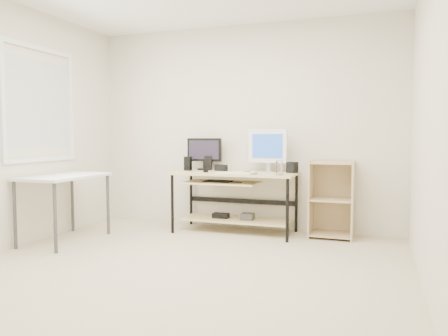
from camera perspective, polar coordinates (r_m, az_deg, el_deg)
name	(u,v)px	position (r m, az deg, el deg)	size (l,w,h in m)	color
room	(163,121)	(3.88, -7.92, 6.04)	(4.01, 4.01, 2.62)	beige
desk	(233,189)	(5.37, 1.16, -2.76)	(1.50, 0.65, 0.75)	beige
side_table	(64,182)	(5.23, -20.18, -1.76)	(0.60, 1.00, 0.75)	white
shelf_unit	(332,199)	(5.30, 13.91, -3.92)	(0.50, 0.40, 0.90)	tan
black_monitor	(204,152)	(5.67, -2.57, 2.14)	(0.45, 0.19, 0.41)	black
white_imac	(268,147)	(5.38, 5.73, 2.72)	(0.49, 0.16, 0.52)	silver
keyboard	(235,173)	(5.12, 1.45, -0.64)	(0.45, 0.12, 0.02)	white
mouse	(254,172)	(5.04, 3.93, -0.57)	(0.08, 0.12, 0.04)	#B3B3B9
center_speaker	(221,168)	(5.50, -0.38, 0.03)	(0.16, 0.07, 0.08)	black
speaker_left	(208,163)	(5.65, -2.07, 0.71)	(0.11, 0.11, 0.18)	black
speaker_right	(292,167)	(5.28, 8.91, 0.08)	(0.11, 0.11, 0.13)	black
audio_controller	(188,164)	(5.57, -4.74, 0.58)	(0.09, 0.06, 0.18)	black
volume_puck	(206,171)	(5.29, -2.39, -0.43)	(0.06, 0.06, 0.03)	black
smartphone	(247,172)	(5.32, 3.02, -0.50)	(0.07, 0.13, 0.01)	black
coaster	(279,175)	(4.97, 7.21, -0.88)	(0.10, 0.10, 0.01)	#996845
drinking_glass	(279,167)	(4.96, 7.22, 0.08)	(0.08, 0.08, 0.16)	white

